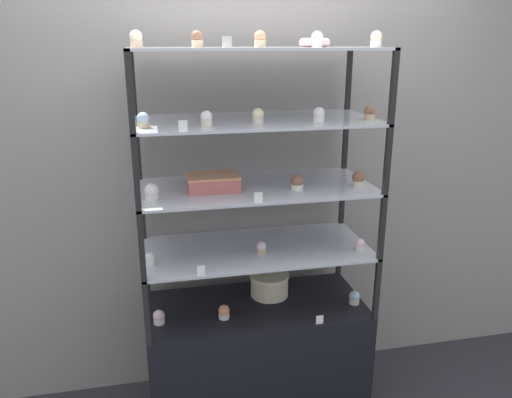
# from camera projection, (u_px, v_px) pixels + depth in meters

# --- Properties ---
(back_wall) EXTENTS (8.00, 0.05, 2.60)m
(back_wall) POSITION_uv_depth(u_px,v_px,m) (241.00, 167.00, 2.77)
(back_wall) COLOR gray
(back_wall) RESTS_ON ground_plane
(display_base) EXTENTS (1.12, 0.52, 0.66)m
(display_base) POSITION_uv_depth(u_px,v_px,m) (256.00, 359.00, 2.68)
(display_base) COLOR black
(display_base) RESTS_ON ground_plane
(display_riser_lower) EXTENTS (1.12, 0.52, 0.32)m
(display_riser_lower) POSITION_uv_depth(u_px,v_px,m) (256.00, 252.00, 2.49)
(display_riser_lower) COLOR black
(display_riser_lower) RESTS_ON display_base
(display_riser_middle) EXTENTS (1.12, 0.52, 0.32)m
(display_riser_middle) POSITION_uv_depth(u_px,v_px,m) (256.00, 190.00, 2.40)
(display_riser_middle) COLOR black
(display_riser_middle) RESTS_ON display_riser_lower
(display_riser_upper) EXTENTS (1.12, 0.52, 0.32)m
(display_riser_upper) POSITION_uv_depth(u_px,v_px,m) (256.00, 124.00, 2.30)
(display_riser_upper) COLOR black
(display_riser_upper) RESTS_ON display_riser_middle
(display_riser_top) EXTENTS (1.12, 0.52, 0.32)m
(display_riser_top) POSITION_uv_depth(u_px,v_px,m) (256.00, 52.00, 2.20)
(display_riser_top) COLOR black
(display_riser_top) RESTS_ON display_riser_upper
(layer_cake_centerpiece) EXTENTS (0.21, 0.21, 0.12)m
(layer_cake_centerpiece) POSITION_uv_depth(u_px,v_px,m) (269.00, 284.00, 2.67)
(layer_cake_centerpiece) COLOR beige
(layer_cake_centerpiece) RESTS_ON display_base
(sheet_cake_frosted) EXTENTS (0.24, 0.17, 0.07)m
(sheet_cake_frosted) POSITION_uv_depth(u_px,v_px,m) (213.00, 182.00, 2.32)
(sheet_cake_frosted) COLOR #C66660
(sheet_cake_frosted) RESTS_ON display_riser_middle
(cupcake_0) EXTENTS (0.06, 0.06, 0.07)m
(cupcake_0) POSITION_uv_depth(u_px,v_px,m) (159.00, 317.00, 2.40)
(cupcake_0) COLOR white
(cupcake_0) RESTS_ON display_base
(cupcake_1) EXTENTS (0.06, 0.06, 0.07)m
(cupcake_1) POSITION_uv_depth(u_px,v_px,m) (224.00, 312.00, 2.45)
(cupcake_1) COLOR white
(cupcake_1) RESTS_ON display_base
(cupcake_2) EXTENTS (0.06, 0.06, 0.07)m
(cupcake_2) POSITION_uv_depth(u_px,v_px,m) (354.00, 298.00, 2.59)
(cupcake_2) COLOR beige
(cupcake_2) RESTS_ON display_base
(price_tag_0) EXTENTS (0.04, 0.00, 0.04)m
(price_tag_0) POSITION_uv_depth(u_px,v_px,m) (320.00, 320.00, 2.40)
(price_tag_0) COLOR white
(price_tag_0) RESTS_ON display_base
(cupcake_3) EXTENTS (0.05, 0.05, 0.06)m
(cupcake_3) POSITION_uv_depth(u_px,v_px,m) (150.00, 259.00, 2.29)
(cupcake_3) COLOR white
(cupcake_3) RESTS_ON display_riser_lower
(cupcake_4) EXTENTS (0.05, 0.05, 0.06)m
(cupcake_4) POSITION_uv_depth(u_px,v_px,m) (261.00, 248.00, 2.41)
(cupcake_4) COLOR #CCB28C
(cupcake_4) RESTS_ON display_riser_lower
(cupcake_5) EXTENTS (0.05, 0.05, 0.06)m
(cupcake_5) POSITION_uv_depth(u_px,v_px,m) (360.00, 245.00, 2.45)
(cupcake_5) COLOR white
(cupcake_5) RESTS_ON display_riser_lower
(price_tag_1) EXTENTS (0.04, 0.00, 0.04)m
(price_tag_1) POSITION_uv_depth(u_px,v_px,m) (201.00, 270.00, 2.20)
(price_tag_1) COLOR white
(price_tag_1) RESTS_ON display_riser_lower
(cupcake_6) EXTENTS (0.06, 0.06, 0.07)m
(cupcake_6) POSITION_uv_depth(u_px,v_px,m) (152.00, 192.00, 2.18)
(cupcake_6) COLOR white
(cupcake_6) RESTS_ON display_riser_middle
(cupcake_7) EXTENTS (0.06, 0.06, 0.07)m
(cupcake_7) POSITION_uv_depth(u_px,v_px,m) (297.00, 182.00, 2.33)
(cupcake_7) COLOR white
(cupcake_7) RESTS_ON display_riser_middle
(cupcake_8) EXTENTS (0.06, 0.06, 0.07)m
(cupcake_8) POSITION_uv_depth(u_px,v_px,m) (358.00, 179.00, 2.39)
(cupcake_8) COLOR beige
(cupcake_8) RESTS_ON display_riser_middle
(price_tag_2) EXTENTS (0.04, 0.00, 0.04)m
(price_tag_2) POSITION_uv_depth(u_px,v_px,m) (258.00, 197.00, 2.15)
(price_tag_2) COLOR white
(price_tag_2) RESTS_ON display_riser_middle
(cupcake_9) EXTENTS (0.05, 0.05, 0.07)m
(cupcake_9) POSITION_uv_depth(u_px,v_px,m) (143.00, 120.00, 2.07)
(cupcake_9) COLOR #CCB28C
(cupcake_9) RESTS_ON display_riser_upper
(cupcake_10) EXTENTS (0.05, 0.05, 0.07)m
(cupcake_10) POSITION_uv_depth(u_px,v_px,m) (206.00, 119.00, 2.11)
(cupcake_10) COLOR beige
(cupcake_10) RESTS_ON display_riser_upper
(cupcake_11) EXTENTS (0.05, 0.05, 0.07)m
(cupcake_11) POSITION_uv_depth(u_px,v_px,m) (258.00, 116.00, 2.19)
(cupcake_11) COLOR beige
(cupcake_11) RESTS_ON display_riser_upper
(cupcake_12) EXTENTS (0.05, 0.05, 0.07)m
(cupcake_12) POSITION_uv_depth(u_px,v_px,m) (319.00, 115.00, 2.22)
(cupcake_12) COLOR white
(cupcake_12) RESTS_ON display_riser_upper
(cupcake_13) EXTENTS (0.05, 0.05, 0.07)m
(cupcake_13) POSITION_uv_depth(u_px,v_px,m) (369.00, 113.00, 2.29)
(cupcake_13) COLOR #CCB28C
(cupcake_13) RESTS_ON display_riser_upper
(price_tag_3) EXTENTS (0.04, 0.00, 0.04)m
(price_tag_3) POSITION_uv_depth(u_px,v_px,m) (183.00, 126.00, 1.99)
(price_tag_3) COLOR white
(price_tag_3) RESTS_ON display_riser_upper
(cupcake_14) EXTENTS (0.05, 0.05, 0.07)m
(cupcake_14) POSITION_uv_depth(u_px,v_px,m) (136.00, 39.00, 1.98)
(cupcake_14) COLOR #CCB28C
(cupcake_14) RESTS_ON display_riser_top
(cupcake_15) EXTENTS (0.05, 0.05, 0.07)m
(cupcake_15) POSITION_uv_depth(u_px,v_px,m) (197.00, 39.00, 2.07)
(cupcake_15) COLOR #CCB28C
(cupcake_15) RESTS_ON display_riser_top
(cupcake_16) EXTENTS (0.05, 0.05, 0.07)m
(cupcake_16) POSITION_uv_depth(u_px,v_px,m) (261.00, 39.00, 2.11)
(cupcake_16) COLOR #CCB28C
(cupcake_16) RESTS_ON display_riser_top
(cupcake_17) EXTENTS (0.05, 0.05, 0.07)m
(cupcake_17) POSITION_uv_depth(u_px,v_px,m) (317.00, 39.00, 2.19)
(cupcake_17) COLOR white
(cupcake_17) RESTS_ON display_riser_top
(cupcake_18) EXTENTS (0.05, 0.05, 0.07)m
(cupcake_18) POSITION_uv_depth(u_px,v_px,m) (376.00, 39.00, 2.16)
(cupcake_18) COLOR beige
(cupcake_18) RESTS_ON display_riser_top
(price_tag_4) EXTENTS (0.04, 0.00, 0.04)m
(price_tag_4) POSITION_uv_depth(u_px,v_px,m) (227.00, 42.00, 1.93)
(price_tag_4) COLOR white
(price_tag_4) RESTS_ON display_riser_top
(donut_glazed) EXTENTS (0.14, 0.14, 0.04)m
(donut_glazed) POSITION_uv_depth(u_px,v_px,m) (314.00, 42.00, 2.25)
(donut_glazed) COLOR #EFB2BC
(donut_glazed) RESTS_ON display_riser_top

